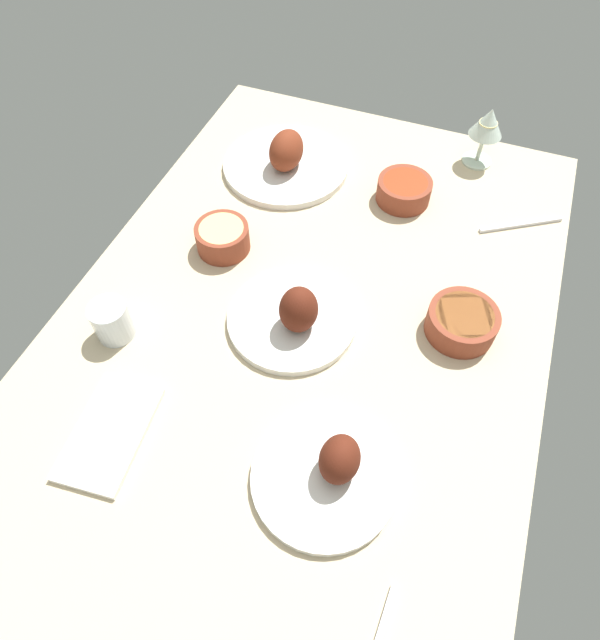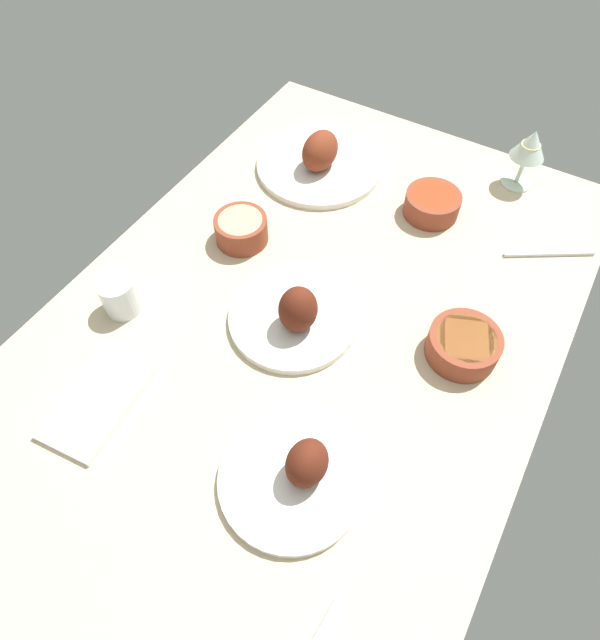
# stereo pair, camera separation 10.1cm
# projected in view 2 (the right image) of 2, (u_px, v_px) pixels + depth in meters

# --- Properties ---
(dining_table) EXTENTS (1.40, 0.90, 0.04)m
(dining_table) POSITION_uv_depth(u_px,v_px,m) (300.00, 332.00, 1.05)
(dining_table) COLOR #C6B28E
(dining_table) RESTS_ON ground
(plate_center_main) EXTENTS (0.24, 0.24, 0.11)m
(plate_center_main) POSITION_uv_depth(u_px,v_px,m) (295.00, 315.00, 1.01)
(plate_center_main) COLOR silver
(plate_center_main) RESTS_ON dining_table
(plate_near_viewer) EXTENTS (0.29, 0.29, 0.10)m
(plate_near_viewer) POSITION_uv_depth(u_px,v_px,m) (319.00, 161.00, 1.28)
(plate_near_viewer) COLOR silver
(plate_near_viewer) RESTS_ON dining_table
(plate_far_side) EXTENTS (0.23, 0.23, 0.10)m
(plate_far_side) POSITION_uv_depth(u_px,v_px,m) (296.00, 474.00, 0.84)
(plate_far_side) COLOR silver
(plate_far_side) RESTS_ON dining_table
(bowl_potatoes) EXTENTS (0.11, 0.11, 0.06)m
(bowl_potatoes) POSITION_uv_depth(u_px,v_px,m) (241.00, 229.00, 1.14)
(bowl_potatoes) COLOR brown
(bowl_potatoes) RESTS_ON dining_table
(bowl_soup) EXTENTS (0.13, 0.13, 0.05)m
(bowl_soup) POSITION_uv_depth(u_px,v_px,m) (464.00, 345.00, 0.97)
(bowl_soup) COLOR brown
(bowl_soup) RESTS_ON dining_table
(bowl_sauce) EXTENTS (0.12, 0.12, 0.05)m
(bowl_sauce) POSITION_uv_depth(u_px,v_px,m) (432.00, 203.00, 1.19)
(bowl_sauce) COLOR brown
(bowl_sauce) RESTS_ON dining_table
(wine_glass) EXTENTS (0.08, 0.08, 0.14)m
(wine_glass) POSITION_uv_depth(u_px,v_px,m) (530.00, 147.00, 1.19)
(wine_glass) COLOR silver
(wine_glass) RESTS_ON dining_table
(water_tumbler) EXTENTS (0.07, 0.07, 0.08)m
(water_tumbler) POSITION_uv_depth(u_px,v_px,m) (119.00, 296.00, 1.03)
(water_tumbler) COLOR silver
(water_tumbler) RESTS_ON dining_table
(folded_napkin) EXTENTS (0.20, 0.13, 0.01)m
(folded_napkin) POSITION_uv_depth(u_px,v_px,m) (97.00, 402.00, 0.93)
(folded_napkin) COLOR white
(folded_napkin) RESTS_ON dining_table
(fork_loose) EXTENTS (0.11, 0.16, 0.01)m
(fork_loose) POSITION_uv_depth(u_px,v_px,m) (549.00, 254.00, 1.13)
(fork_loose) COLOR silver
(fork_loose) RESTS_ON dining_table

